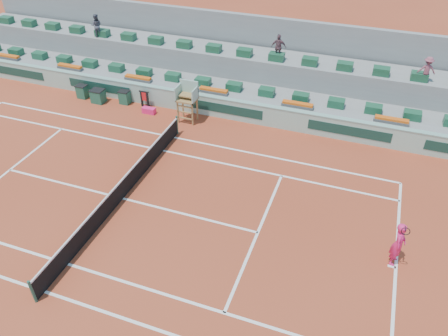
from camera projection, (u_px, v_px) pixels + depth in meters
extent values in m
plane|color=#96351D|center=(123.00, 199.00, 19.88)|extent=(90.00, 90.00, 0.00)
cube|color=gray|center=(209.00, 88.00, 27.60)|extent=(36.00, 4.00, 1.20)
cube|color=gray|center=(217.00, 67.00, 28.38)|extent=(36.00, 2.40, 2.60)
cube|color=gray|center=(226.00, 45.00, 29.05)|extent=(36.00, 0.40, 4.40)
cube|color=#FA206A|center=(149.00, 110.00, 26.09)|extent=(0.80, 0.35, 0.35)
imported|color=#474853|center=(97.00, 26.00, 28.80)|extent=(0.90, 0.81, 1.50)
imported|color=brown|center=(279.00, 47.00, 25.69)|extent=(0.94, 0.49, 1.53)
imported|color=#8D4654|center=(427.00, 69.00, 23.30)|extent=(0.96, 0.62, 1.41)
cube|color=white|center=(396.00, 268.00, 16.63)|extent=(0.12, 10.97, 0.01)
cube|color=white|center=(45.00, 292.00, 15.74)|extent=(23.77, 0.12, 0.01)
cube|color=white|center=(174.00, 137.00, 24.02)|extent=(23.77, 0.12, 0.01)
cube|color=white|center=(68.00, 264.00, 16.77)|extent=(23.77, 0.12, 0.01)
cube|color=white|center=(163.00, 151.00, 22.98)|extent=(23.77, 0.12, 0.01)
cube|color=white|center=(10.00, 170.00, 21.63)|extent=(0.12, 8.23, 0.01)
cube|color=white|center=(258.00, 233.00, 18.13)|extent=(0.12, 8.23, 0.01)
cube|color=white|center=(123.00, 198.00, 19.88)|extent=(12.80, 0.12, 0.01)
cube|color=white|center=(392.00, 267.00, 16.68)|extent=(0.30, 0.12, 0.01)
cube|color=black|center=(122.00, 191.00, 19.61)|extent=(0.03, 11.87, 0.92)
cube|color=silver|center=(120.00, 182.00, 19.31)|extent=(0.06, 11.87, 0.07)
cylinder|color=#214E3C|center=(32.00, 292.00, 15.08)|extent=(0.10, 0.10, 1.10)
cylinder|color=#214E3C|center=(177.00, 125.00, 24.03)|extent=(0.10, 0.10, 1.10)
cube|color=#99C1AD|center=(195.00, 103.00, 25.94)|extent=(36.00, 0.30, 1.20)
cube|color=#7DA798|center=(195.00, 94.00, 25.56)|extent=(36.00, 0.34, 0.06)
cube|color=#14392F|center=(16.00, 72.00, 29.33)|extent=(4.40, 0.02, 0.56)
cube|color=#14392F|center=(99.00, 87.00, 27.56)|extent=(4.40, 0.02, 0.56)
cube|color=#14392F|center=(226.00, 109.00, 25.24)|extent=(4.40, 0.02, 0.56)
cube|color=#14392F|center=(349.00, 131.00, 23.33)|extent=(4.40, 0.02, 0.56)
cube|color=olive|center=(178.00, 112.00, 24.92)|extent=(0.08, 0.08, 1.35)
cube|color=olive|center=(192.00, 115.00, 24.67)|extent=(0.08, 0.08, 1.35)
cube|color=olive|center=(183.00, 107.00, 25.45)|extent=(0.08, 0.08, 1.35)
cube|color=olive|center=(197.00, 109.00, 25.20)|extent=(0.08, 0.08, 1.35)
cube|color=olive|center=(187.00, 99.00, 24.63)|extent=(1.10, 0.90, 0.08)
cube|color=#99C1AD|center=(189.00, 88.00, 24.62)|extent=(1.10, 0.08, 1.00)
cube|color=#99C1AD|center=(178.00, 92.00, 24.56)|extent=(0.06, 0.90, 0.80)
cube|color=#99C1AD|center=(195.00, 95.00, 24.28)|extent=(0.06, 0.90, 0.80)
cube|color=olive|center=(187.00, 95.00, 24.57)|extent=(0.80, 0.60, 0.08)
cube|color=olive|center=(185.00, 118.00, 24.99)|extent=(0.90, 0.08, 0.06)
cube|color=olive|center=(185.00, 112.00, 24.75)|extent=(0.90, 0.08, 0.06)
cube|color=olive|center=(185.00, 107.00, 24.54)|extent=(0.90, 0.08, 0.06)
cube|color=#1A4E31|center=(16.00, 51.00, 30.25)|extent=(0.90, 0.60, 0.44)
cube|color=#1A4E31|center=(40.00, 55.00, 29.70)|extent=(0.90, 0.60, 0.44)
cube|color=#1A4E31|center=(64.00, 59.00, 29.16)|extent=(0.90, 0.60, 0.44)
cube|color=#1A4E31|center=(90.00, 63.00, 28.61)|extent=(0.90, 0.60, 0.44)
cube|color=#1A4E31|center=(117.00, 68.00, 28.06)|extent=(0.90, 0.60, 0.44)
cube|color=#1A4E31|center=(144.00, 72.00, 27.52)|extent=(0.90, 0.60, 0.44)
cube|color=#1A4E31|center=(173.00, 77.00, 26.97)|extent=(0.90, 0.60, 0.44)
cube|color=#1A4E31|center=(203.00, 82.00, 26.43)|extent=(0.90, 0.60, 0.44)
cube|color=#1A4E31|center=(234.00, 87.00, 25.88)|extent=(0.90, 0.60, 0.44)
cube|color=#1A4E31|center=(267.00, 92.00, 25.34)|extent=(0.90, 0.60, 0.44)
cube|color=#1A4E31|center=(301.00, 97.00, 24.79)|extent=(0.90, 0.60, 0.44)
cube|color=#1A4E31|center=(336.00, 103.00, 24.24)|extent=(0.90, 0.60, 0.44)
cube|color=#1A4E31|center=(373.00, 109.00, 23.70)|extent=(0.90, 0.60, 0.44)
cube|color=#1A4E31|center=(412.00, 115.00, 23.15)|extent=(0.90, 0.60, 0.44)
cube|color=#1A4E31|center=(6.00, 20.00, 31.39)|extent=(0.90, 0.60, 0.44)
cube|color=#1A4E31|center=(29.00, 23.00, 30.85)|extent=(0.90, 0.60, 0.44)
cube|color=#1A4E31|center=(53.00, 26.00, 30.30)|extent=(0.90, 0.60, 0.44)
cube|color=#1A4E31|center=(77.00, 29.00, 29.75)|extent=(0.90, 0.60, 0.44)
cube|color=#1A4E31|center=(102.00, 33.00, 29.21)|extent=(0.90, 0.60, 0.44)
cube|color=#1A4E31|center=(129.00, 36.00, 28.66)|extent=(0.90, 0.60, 0.44)
cube|color=#1A4E31|center=(156.00, 40.00, 28.12)|extent=(0.90, 0.60, 0.44)
cube|color=#1A4E31|center=(184.00, 44.00, 27.57)|extent=(0.90, 0.60, 0.44)
cube|color=#1A4E31|center=(214.00, 48.00, 27.02)|extent=(0.90, 0.60, 0.44)
cube|color=#1A4E31|center=(245.00, 52.00, 26.48)|extent=(0.90, 0.60, 0.44)
cube|color=#1A4E31|center=(277.00, 57.00, 25.93)|extent=(0.90, 0.60, 0.44)
cube|color=#1A4E31|center=(310.00, 61.00, 25.39)|extent=(0.90, 0.60, 0.44)
cube|color=#1A4E31|center=(345.00, 66.00, 24.84)|extent=(0.90, 0.60, 0.44)
cube|color=#1A4E31|center=(381.00, 71.00, 24.29)|extent=(0.90, 0.60, 0.44)
cube|color=#1A4E31|center=(419.00, 76.00, 23.75)|extent=(0.90, 0.60, 0.44)
cube|color=#515151|center=(8.00, 58.00, 29.73)|extent=(1.80, 0.36, 0.16)
cube|color=#DC5612|center=(8.00, 56.00, 29.65)|extent=(1.70, 0.32, 0.12)
cube|color=#515151|center=(70.00, 68.00, 28.36)|extent=(1.80, 0.36, 0.16)
cube|color=#DC5612|center=(70.00, 66.00, 28.28)|extent=(1.70, 0.32, 0.12)
cube|color=#515151|center=(138.00, 79.00, 27.00)|extent=(1.80, 0.36, 0.16)
cube|color=#DC5612|center=(138.00, 77.00, 26.92)|extent=(1.70, 0.32, 0.12)
cube|color=#515151|center=(214.00, 92.00, 25.63)|extent=(1.80, 0.36, 0.16)
cube|color=#DC5612|center=(214.00, 90.00, 25.55)|extent=(1.70, 0.32, 0.12)
cube|color=#515151|center=(297.00, 106.00, 24.27)|extent=(1.80, 0.36, 0.16)
cube|color=#DC5612|center=(298.00, 104.00, 24.19)|extent=(1.70, 0.32, 0.12)
cube|color=#515151|center=(391.00, 121.00, 22.90)|extent=(1.80, 0.36, 0.16)
cube|color=#DC5612|center=(392.00, 119.00, 22.82)|extent=(1.70, 0.32, 0.12)
cube|color=#1B523C|center=(125.00, 97.00, 26.95)|extent=(0.61, 0.52, 0.80)
cube|color=black|center=(124.00, 91.00, 26.70)|extent=(0.64, 0.55, 0.04)
cube|color=#1B523C|center=(98.00, 96.00, 27.07)|extent=(0.76, 0.65, 0.80)
cube|color=black|center=(97.00, 90.00, 26.82)|extent=(0.80, 0.70, 0.04)
cube|color=#1B523C|center=(82.00, 92.00, 27.57)|extent=(0.61, 0.52, 0.80)
cube|color=black|center=(81.00, 86.00, 27.32)|extent=(0.65, 0.56, 0.04)
cube|color=black|center=(142.00, 99.00, 26.61)|extent=(0.11, 0.11, 1.00)
cube|color=black|center=(148.00, 100.00, 26.50)|extent=(0.11, 0.11, 1.00)
cube|color=black|center=(144.00, 92.00, 26.25)|extent=(0.65, 0.09, 0.06)
cube|color=red|center=(144.00, 96.00, 26.42)|extent=(0.48, 0.04, 0.56)
imported|color=#FA206A|center=(398.00, 244.00, 16.31)|extent=(0.58, 0.78, 1.94)
cylinder|color=black|center=(405.00, 229.00, 15.44)|extent=(0.03, 0.35, 0.09)
torus|color=black|center=(406.00, 231.00, 15.23)|extent=(0.31, 0.08, 0.31)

